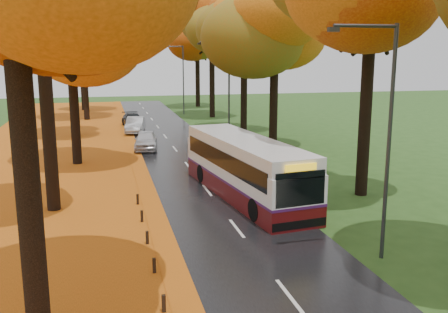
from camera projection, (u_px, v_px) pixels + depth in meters
name	position (u px, v px, depth m)	size (l,w,h in m)	color
road	(186.00, 163.00, 32.77)	(6.50, 90.00, 0.04)	black
centre_line	(186.00, 162.00, 32.77)	(0.12, 90.00, 0.01)	silver
leaf_verge	(41.00, 170.00, 30.70)	(12.00, 90.00, 0.02)	#97480D
leaf_drift	(139.00, 165.00, 32.06)	(0.90, 90.00, 0.01)	orange
trees_left	(64.00, 13.00, 31.17)	(9.20, 74.00, 13.88)	black
trees_right	(282.00, 15.00, 34.30)	(9.30, 74.20, 13.96)	black
streetlamp_near	(383.00, 125.00, 16.55)	(2.45, 0.18, 8.00)	#333538
streetlamp_mid	(226.00, 86.00, 37.49)	(2.45, 0.18, 8.00)	#333538
streetlamp_far	(181.00, 74.00, 58.44)	(2.45, 0.18, 8.00)	#333538
bus	(245.00, 166.00, 24.77)	(3.97, 11.29, 2.91)	#4A0B0D
car_white	(146.00, 140.00, 37.20)	(1.64, 4.07, 1.39)	silver
car_silver	(135.00, 125.00, 45.22)	(1.49, 4.27, 1.41)	#9A9CA1
car_dark	(133.00, 120.00, 49.00)	(1.81, 4.45, 1.29)	black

